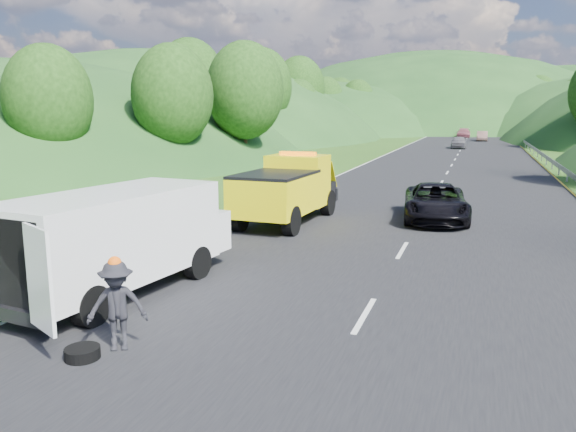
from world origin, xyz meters
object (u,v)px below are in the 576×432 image
at_px(worker, 120,350).
at_px(passing_suv, 435,221).
at_px(spare_tire, 83,359).
at_px(tow_truck, 287,189).
at_px(white_van, 118,236).
at_px(woman, 149,261).
at_px(suitcase, 120,254).
at_px(child, 181,263).

relative_size(worker, passing_suv, 0.32).
height_order(spare_tire, passing_suv, passing_suv).
xyz_separation_m(tow_truck, white_van, (-0.95, -9.49, 0.07)).
bearing_deg(woman, spare_tire, -159.84).
bearing_deg(suitcase, tow_truck, 70.27).
xyz_separation_m(suitcase, spare_tire, (3.21, -5.66, -0.26)).
relative_size(child, spare_tire, 1.84).
bearing_deg(suitcase, passing_suv, 49.65).
xyz_separation_m(worker, suitcase, (-3.58, 5.11, 0.26)).
relative_size(worker, spare_tire, 2.69).
bearing_deg(suitcase, worker, -55.00).
xyz_separation_m(tow_truck, woman, (-1.92, -6.78, -1.31)).
bearing_deg(white_van, child, 97.17).
bearing_deg(tow_truck, child, -95.59).
relative_size(woman, child, 1.55).
bearing_deg(passing_suv, woman, -135.78).
height_order(child, suitcase, child).
height_order(child, worker, worker).
xyz_separation_m(tow_truck, child, (-0.95, -6.63, -1.31)).
xyz_separation_m(white_van, passing_suv, (6.39, 11.75, -1.39)).
height_order(worker, passing_suv, worker).
distance_m(suitcase, spare_tire, 6.51).
bearing_deg(spare_tire, white_van, 115.18).
height_order(tow_truck, woman, tow_truck).
xyz_separation_m(woman, suitcase, (-0.66, -0.41, 0.26)).
bearing_deg(child, spare_tire, -40.48).
bearing_deg(spare_tire, tow_truck, 92.82).
xyz_separation_m(worker, spare_tire, (-0.37, -0.55, 0.00)).
height_order(white_van, spare_tire, white_van).
relative_size(child, passing_suv, 0.22).
bearing_deg(suitcase, spare_tire, -60.41).
relative_size(woman, worker, 1.06).
height_order(child, passing_suv, passing_suv).
distance_m(child, worker, 6.00).
distance_m(woman, worker, 6.25).
distance_m(white_van, spare_tire, 3.96).
bearing_deg(tow_truck, woman, -103.31).
relative_size(woman, passing_suv, 0.33).
height_order(woman, worker, woman).
height_order(woman, spare_tire, woman).
height_order(white_van, worker, white_van).
relative_size(tow_truck, spare_tire, 10.40).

